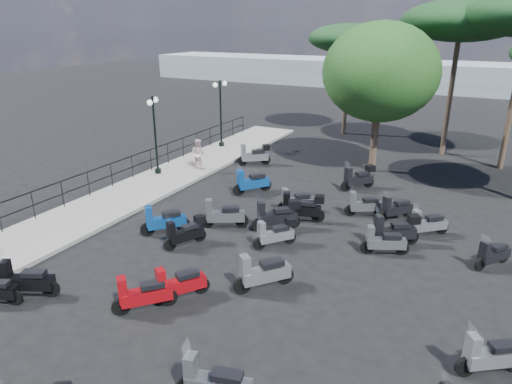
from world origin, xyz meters
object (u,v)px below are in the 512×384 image
at_px(scooter_5, 254,155).
at_px(scooter_26, 491,356).
at_px(scooter_22, 396,209).
at_px(scooter_7, 179,284).
at_px(scooter_8, 185,233).
at_px(scooter_2, 25,281).
at_px(lamp_post_2, 221,109).
at_px(scooter_17, 364,205).
at_px(scooter_16, 296,202).
at_px(scooter_27, 493,255).
at_px(scooter_20, 263,273).
at_px(pedestrian_far, 198,154).
at_px(scooter_3, 164,221).
at_px(scooter_15, 275,234).
at_px(scooter_4, 223,215).
at_px(scooter_28, 395,231).
at_px(scooter_11, 251,182).
at_px(scooter_10, 302,208).
at_px(pine_2, 350,39).
at_px(lamp_post_1, 155,130).
at_px(pine_0, 461,21).
at_px(scooter_13, 215,383).
at_px(scooter_9, 277,216).
at_px(broadleaf_tree, 381,72).
at_px(scooter_23, 358,178).
at_px(scooter_14, 143,295).
at_px(scooter_21, 384,242).

relative_size(scooter_5, scooter_26, 1.08).
relative_size(scooter_5, scooter_22, 1.21).
xyz_separation_m(scooter_7, scooter_8, (-1.74, 2.73, 0.01)).
bearing_deg(scooter_22, scooter_2, 92.09).
bearing_deg(lamp_post_2, scooter_17, -24.89).
bearing_deg(scooter_16, scooter_8, 113.83).
xyz_separation_m(scooter_17, scooter_27, (4.61, -2.15, -0.02)).
distance_m(scooter_17, scooter_20, 6.68).
xyz_separation_m(pedestrian_far, scooter_3, (3.10, -6.76, -0.43)).
bearing_deg(scooter_15, scooter_4, 27.25).
distance_m(scooter_8, scooter_28, 7.11).
distance_m(scooter_11, scooter_15, 5.23).
relative_size(scooter_3, scooter_17, 0.99).
xyz_separation_m(scooter_4, scooter_10, (2.36, 1.88, 0.05)).
bearing_deg(pine_2, scooter_2, -94.56).
bearing_deg(lamp_post_1, pine_0, 20.11).
height_order(scooter_8, scooter_28, scooter_28).
bearing_deg(scooter_17, scooter_26, -177.52).
bearing_deg(scooter_4, lamp_post_2, 2.18).
relative_size(scooter_3, scooter_4, 0.88).
distance_m(scooter_5, scooter_22, 9.02).
bearing_deg(scooter_4, scooter_11, -17.79).
bearing_deg(scooter_13, scooter_10, -3.09).
xyz_separation_m(scooter_9, scooter_26, (7.19, -4.57, -0.09)).
relative_size(scooter_8, scooter_26, 1.05).
bearing_deg(scooter_8, broadleaf_tree, -81.25).
bearing_deg(scooter_8, scooter_23, -87.86).
height_order(lamp_post_2, scooter_16, lamp_post_2).
distance_m(scooter_7, scooter_9, 5.36).
height_order(scooter_2, scooter_7, scooter_2).
height_order(scooter_14, scooter_16, scooter_14).
bearing_deg(scooter_26, scooter_15, 28.40).
height_order(scooter_16, scooter_21, scooter_16).
height_order(scooter_3, scooter_4, scooter_4).
height_order(scooter_7, pine_0, pine_0).
xyz_separation_m(scooter_8, pine_0, (6.39, 16.38, 6.77)).
relative_size(scooter_4, scooter_21, 1.08).
relative_size(scooter_11, scooter_20, 1.04).
bearing_deg(pine_2, lamp_post_1, -112.33).
height_order(pine_0, pine_2, pine_0).
relative_size(scooter_26, scooter_28, 0.90).
bearing_deg(scooter_3, scooter_10, -95.76).
distance_m(scooter_11, scooter_21, 7.21).
bearing_deg(scooter_16, scooter_2, 114.51).
height_order(scooter_8, scooter_26, scooter_26).
height_order(scooter_9, scooter_17, scooter_9).
height_order(scooter_5, scooter_21, scooter_5).
relative_size(scooter_14, broadleaf_tree, 0.19).
relative_size(lamp_post_1, scooter_21, 2.53).
relative_size(scooter_3, scooter_15, 1.08).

